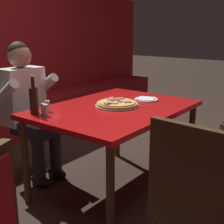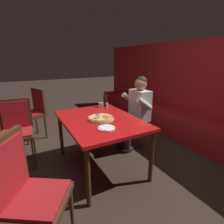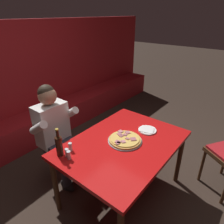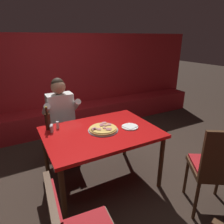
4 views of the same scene
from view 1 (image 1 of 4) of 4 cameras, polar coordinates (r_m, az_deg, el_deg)
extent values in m
plane|color=#33261E|center=(2.87, 0.51, -13.83)|extent=(24.00, 24.00, 0.00)
cylinder|color=#422816|center=(2.05, -0.30, -15.17)|extent=(0.06, 0.06, 0.72)
cylinder|color=#422816|center=(3.02, 14.21, -5.35)|extent=(0.06, 0.06, 0.72)
cylinder|color=#422816|center=(2.60, -15.53, -8.84)|extent=(0.06, 0.06, 0.72)
cylinder|color=#422816|center=(3.42, 1.01, -2.45)|extent=(0.06, 0.06, 0.72)
cube|color=red|center=(2.60, 0.55, 0.54)|extent=(1.35, 0.97, 0.04)
cylinder|color=#9E9EA3|center=(2.61, 0.98, 1.19)|extent=(0.37, 0.37, 0.01)
cylinder|color=gold|center=(2.61, 0.98, 1.49)|extent=(0.34, 0.34, 0.02)
cylinder|color=#E0B251|center=(2.61, 0.98, 1.79)|extent=(0.31, 0.31, 0.01)
cube|color=#B76670|center=(2.53, -0.74, 1.60)|extent=(0.06, 0.07, 0.01)
cube|color=#A85B66|center=(2.59, 2.84, 1.88)|extent=(0.08, 0.08, 0.01)
cube|color=#C6757A|center=(2.54, 0.54, 1.63)|extent=(0.06, 0.06, 0.01)
cube|color=#A85B66|center=(2.59, 1.47, 1.91)|extent=(0.03, 0.04, 0.01)
cube|color=#B76670|center=(2.67, -0.30, 2.32)|extent=(0.06, 0.06, 0.01)
cube|color=#A85B66|center=(2.66, 0.99, 2.27)|extent=(0.04, 0.04, 0.01)
cube|color=#B76670|center=(2.51, -0.73, 1.49)|extent=(0.05, 0.04, 0.01)
cube|color=#B76670|center=(2.71, 1.59, 2.50)|extent=(0.07, 0.07, 0.01)
cube|color=#A85B66|center=(2.64, 0.06, 2.17)|extent=(0.04, 0.04, 0.01)
cube|color=#C6757A|center=(2.73, -0.08, 2.59)|extent=(0.06, 0.06, 0.01)
cylinder|color=white|center=(2.84, 6.29, 2.28)|extent=(0.21, 0.21, 0.01)
cube|color=white|center=(2.84, 6.29, 2.48)|extent=(0.19, 0.19, 0.01)
cylinder|color=black|center=(2.43, -14.08, 1.97)|extent=(0.07, 0.07, 0.20)
cylinder|color=black|center=(2.40, -14.29, 5.22)|extent=(0.03, 0.03, 0.08)
cylinder|color=#B29933|center=(2.40, -14.36, 6.30)|extent=(0.03, 0.03, 0.01)
cylinder|color=silver|center=(2.37, -11.99, 0.16)|extent=(0.04, 0.04, 0.07)
cylinder|color=#B23323|center=(2.37, -11.98, -0.17)|extent=(0.03, 0.03, 0.04)
cylinder|color=silver|center=(2.36, -12.05, 1.17)|extent=(0.04, 0.04, 0.01)
cylinder|color=silver|center=(2.49, -11.70, 0.93)|extent=(0.04, 0.04, 0.07)
cylinder|color=silver|center=(2.50, -11.68, 0.61)|extent=(0.03, 0.03, 0.04)
cylinder|color=silver|center=(2.48, -11.75, 1.89)|extent=(0.04, 0.04, 0.01)
cylinder|color=silver|center=(2.41, -12.42, 0.38)|extent=(0.04, 0.04, 0.07)
cylinder|color=#28231E|center=(2.41, -12.40, 0.04)|extent=(0.03, 0.03, 0.04)
cylinder|color=silver|center=(2.40, -12.48, 1.37)|extent=(0.04, 0.04, 0.01)
ellipsoid|color=black|center=(2.98, -13.01, -12.11)|extent=(0.11, 0.24, 0.09)
ellipsoid|color=black|center=(3.10, -10.12, -10.88)|extent=(0.11, 0.24, 0.09)
cylinder|color=#282833|center=(2.90, -13.22, -8.86)|extent=(0.11, 0.11, 0.43)
cylinder|color=#282833|center=(3.02, -10.28, -7.72)|extent=(0.11, 0.11, 0.43)
cube|color=#282833|center=(2.94, -13.30, -2.74)|extent=(0.34, 0.40, 0.12)
cube|color=silver|center=(3.02, -16.02, 2.88)|extent=(0.38, 0.22, 0.52)
cylinder|color=silver|center=(2.82, -18.73, 3.48)|extent=(0.09, 0.30, 0.25)
cylinder|color=silver|center=(3.08, -11.96, 4.88)|extent=(0.09, 0.30, 0.25)
sphere|color=tan|center=(2.97, -16.53, 9.77)|extent=(0.21, 0.21, 0.21)
sphere|color=#2D2319|center=(2.98, -16.76, 10.44)|extent=(0.19, 0.19, 0.19)
cylinder|color=#422816|center=(3.16, 19.49, -7.14)|extent=(0.04, 0.04, 0.48)
cylinder|color=#422816|center=(2.08, 13.98, -19.11)|extent=(0.04, 0.04, 0.47)
cube|color=#422816|center=(1.73, 17.14, -16.88)|extent=(0.47, 0.47, 0.05)
cube|color=#A3191E|center=(1.71, 17.25, -15.74)|extent=(0.44, 0.44, 0.03)
cube|color=#422816|center=(1.45, 14.47, -11.50)|extent=(0.08, 0.44, 0.47)
cube|color=#A3191E|center=(1.47, 14.94, -11.15)|extent=(0.05, 0.36, 0.40)
camera|label=2|loc=(4.14, 30.72, 15.36)|focal=28.00mm
camera|label=3|loc=(0.98, -5.53, 53.19)|focal=32.00mm
camera|label=4|loc=(1.27, 66.85, 26.77)|focal=32.00mm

